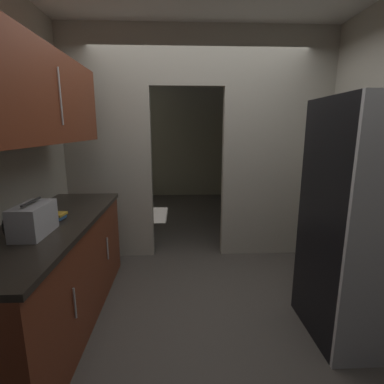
% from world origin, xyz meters
% --- Properties ---
extents(ground, '(20.00, 20.00, 0.00)m').
position_xyz_m(ground, '(0.00, 0.00, 0.00)').
color(ground, '#47423D').
extents(kitchen_partition, '(3.19, 0.12, 2.74)m').
position_xyz_m(kitchen_partition, '(0.04, 1.29, 1.46)').
color(kitchen_partition, '#ADA899').
rests_on(kitchen_partition, ground).
extents(adjoining_room_shell, '(3.19, 3.52, 2.74)m').
position_xyz_m(adjoining_room_shell, '(0.00, 3.57, 1.37)').
color(adjoining_room_shell, gray).
rests_on(adjoining_room_shell, ground).
extents(refrigerator, '(0.80, 0.75, 1.81)m').
position_xyz_m(refrigerator, '(1.18, -0.28, 0.91)').
color(refrigerator, black).
rests_on(refrigerator, ground).
extents(lower_cabinet_run, '(0.66, 2.04, 0.88)m').
position_xyz_m(lower_cabinet_run, '(-1.26, -0.06, 0.44)').
color(lower_cabinet_run, maroon).
rests_on(lower_cabinet_run, ground).
extents(upper_cabinet_counterside, '(0.36, 1.83, 0.66)m').
position_xyz_m(upper_cabinet_counterside, '(-1.26, -0.06, 1.82)').
color(upper_cabinet_counterside, maroon).
extents(boombox, '(0.20, 0.36, 0.24)m').
position_xyz_m(boombox, '(-1.24, -0.33, 0.99)').
color(boombox, '#B2B2B7').
rests_on(boombox, lower_cabinet_run).
extents(book_stack, '(0.14, 0.14, 0.06)m').
position_xyz_m(book_stack, '(-1.22, -0.00, 0.91)').
color(book_stack, black).
rests_on(book_stack, lower_cabinet_run).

